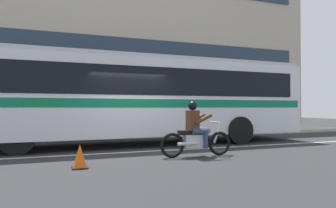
% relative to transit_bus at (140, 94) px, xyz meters
% --- Properties ---
extents(ground_plane, '(60.00, 60.00, 0.00)m').
position_rel_transit_bus_xyz_m(ground_plane, '(-0.68, -1.19, -1.88)').
color(ground_plane, '#2B2B2D').
extents(sidewalk_curb, '(28.00, 3.80, 0.15)m').
position_rel_transit_bus_xyz_m(sidewalk_curb, '(-0.68, 3.91, -1.81)').
color(sidewalk_curb, '#B7B2A8').
rests_on(sidewalk_curb, ground_plane).
extents(lane_center_stripe, '(26.60, 0.14, 0.01)m').
position_rel_transit_bus_xyz_m(lane_center_stripe, '(-0.68, -1.79, -1.88)').
color(lane_center_stripe, silver).
rests_on(lane_center_stripe, ground_plane).
extents(office_building_facade, '(28.00, 0.89, 13.17)m').
position_rel_transit_bus_xyz_m(office_building_facade, '(-0.68, 6.20, 4.71)').
color(office_building_facade, '#B2A893').
rests_on(office_building_facade, ground_plane).
extents(transit_bus, '(13.02, 2.83, 3.22)m').
position_rel_transit_bus_xyz_m(transit_bus, '(0.00, 0.00, 0.00)').
color(transit_bus, silver).
rests_on(transit_bus, ground_plane).
extents(motorcycle_with_rider, '(2.14, 0.64, 1.56)m').
position_rel_transit_bus_xyz_m(motorcycle_with_rider, '(0.74, -3.26, -1.23)').
color(motorcycle_with_rider, black).
rests_on(motorcycle_with_rider, ground_plane).
extents(traffic_cone, '(0.36, 0.36, 0.55)m').
position_rel_transit_bus_xyz_m(traffic_cone, '(-2.45, -3.82, -1.63)').
color(traffic_cone, '#EA590F').
rests_on(traffic_cone, ground_plane).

